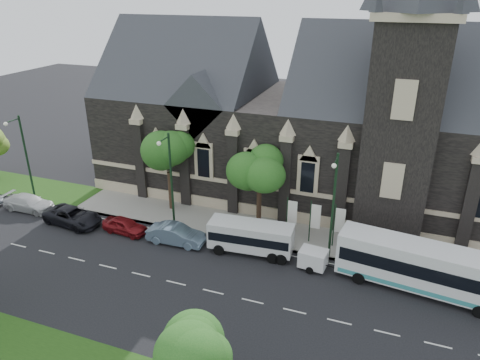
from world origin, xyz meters
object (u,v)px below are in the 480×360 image
at_px(street_lamp_mid, 170,177).
at_px(box_trailer, 313,258).
at_px(banner_flag_right, 338,223).
at_px(tree_walk_right, 263,166).
at_px(street_lamp_near, 333,202).
at_px(sedan, 176,234).
at_px(tree_walk_left, 171,154).
at_px(car_far_black, 73,216).
at_px(car_far_white, 29,203).
at_px(banner_flag_center, 314,219).
at_px(tree_park_east, 194,343).
at_px(tour_coach, 427,268).
at_px(car_far_red, 125,226).
at_px(street_lamp_far, 25,155).
at_px(shuttle_bus, 251,236).
at_px(banner_flag_left, 290,215).

bearing_deg(street_lamp_mid, box_trailer, -7.46).
bearing_deg(banner_flag_right, tree_walk_right, 166.40).
height_order(street_lamp_near, sedan, street_lamp_near).
relative_size(street_lamp_near, box_trailer, 2.95).
distance_m(tree_walk_right, tree_walk_left, 9.01).
height_order(tree_walk_right, street_lamp_mid, street_lamp_mid).
bearing_deg(car_far_black, car_far_white, 88.33).
distance_m(banner_flag_center, banner_flag_right, 2.00).
height_order(tree_park_east, tree_walk_right, tree_walk_right).
relative_size(banner_flag_right, tour_coach, 0.32).
relative_size(box_trailer, sedan, 0.61).
relative_size(street_lamp_near, car_far_red, 2.16).
xyz_separation_m(tree_walk_left, street_lamp_far, (-14.20, -3.61, -0.62)).
height_order(shuttle_bus, car_far_black, shuttle_bus).
bearing_deg(car_far_white, car_far_red, -94.22).
bearing_deg(street_lamp_mid, tree_walk_right, 26.65).
relative_size(banner_flag_left, car_far_red, 0.96).
height_order(tour_coach, box_trailer, tour_coach).
relative_size(banner_flag_center, car_far_red, 0.96).
height_order(banner_flag_right, sedan, banner_flag_right).
height_order(tree_walk_right, banner_flag_left, tree_walk_right).
height_order(tree_walk_left, car_far_white, tree_walk_left).
distance_m(street_lamp_far, sedan, 18.02).
xyz_separation_m(street_lamp_mid, car_far_black, (-9.11, -2.37, -4.33)).
bearing_deg(box_trailer, banner_flag_center, 108.01).
xyz_separation_m(tree_park_east, box_trailer, (2.92, 14.70, -3.71)).
xyz_separation_m(banner_flag_left, car_far_black, (-19.39, -4.28, -1.60)).
bearing_deg(street_lamp_mid, tree_walk_left, 116.47).
height_order(banner_flag_left, car_far_black, banner_flag_left).
height_order(street_lamp_mid, box_trailer, street_lamp_mid).
bearing_deg(tour_coach, banner_flag_left, 168.56).
relative_size(street_lamp_near, car_far_white, 1.73).
bearing_deg(tree_walk_left, street_lamp_near, -12.87).
bearing_deg(street_lamp_mid, tour_coach, -4.66).
xyz_separation_m(street_lamp_far, box_trailer, (29.10, -1.71, -4.21)).
height_order(tree_walk_left, car_far_red, tree_walk_left).
bearing_deg(street_lamp_mid, car_far_red, -150.64).
distance_m(tree_park_east, car_far_black, 24.16).
bearing_deg(shuttle_bus, banner_flag_right, 21.27).
xyz_separation_m(banner_flag_center, car_far_red, (-15.98, -3.99, -1.67)).
relative_size(tree_walk_right, box_trailer, 2.56).
xyz_separation_m(tree_park_east, street_lamp_mid, (-10.18, 16.42, 0.49)).
bearing_deg(street_lamp_far, car_far_black, -18.97).
height_order(banner_flag_center, box_trailer, banner_flag_center).
distance_m(sedan, car_far_red, 5.08).
bearing_deg(street_lamp_near, tree_park_east, -103.11).
distance_m(tree_walk_right, tour_coach, 15.38).
bearing_deg(banner_flag_center, tour_coach, -22.35).
relative_size(street_lamp_mid, street_lamp_far, 1.00).
xyz_separation_m(shuttle_bus, car_far_white, (-22.88, -0.34, -0.78)).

